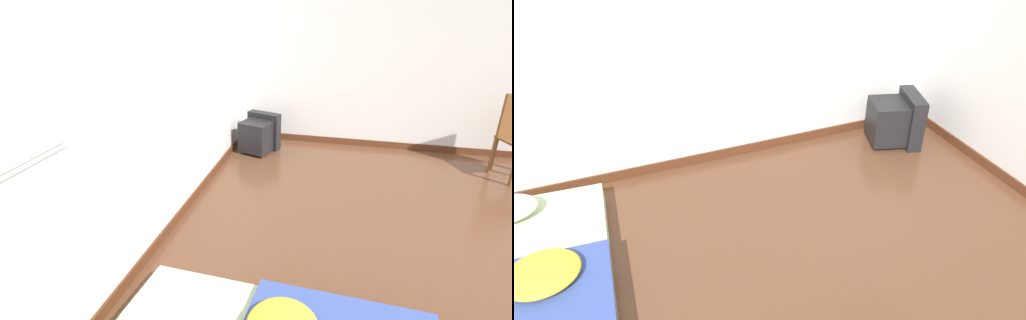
{
  "view_description": "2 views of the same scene",
  "coord_description": "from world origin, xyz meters",
  "views": [
    {
      "loc": [
        -2.49,
        1.36,
        2.03
      ],
      "look_at": [
        0.85,
        2.15,
        0.54
      ],
      "focal_mm": 28.0,
      "sensor_mm": 36.0,
      "label": 1
    },
    {
      "loc": [
        -0.31,
        -0.97,
        2.5
      ],
      "look_at": [
        0.85,
        1.89,
        0.51
      ],
      "focal_mm": 35.0,
      "sensor_mm": 36.0,
      "label": 2
    }
  ],
  "objects": [
    {
      "name": "crt_tv",
      "position": [
        2.4,
        2.47,
        0.24
      ],
      "size": [
        0.55,
        0.52,
        0.5
      ],
      "color": "black",
      "rests_on": "ground_plane"
    },
    {
      "name": "mattress_bed",
      "position": [
        -0.92,
        1.65,
        0.11
      ],
      "size": [
        1.17,
        1.99,
        0.3
      ],
      "color": "beige",
      "rests_on": "ground_plane"
    },
    {
      "name": "wall_back",
      "position": [
        -0.02,
        2.86,
        1.29
      ],
      "size": [
        8.22,
        0.08,
        2.6
      ],
      "color": "silver",
      "rests_on": "ground_plane"
    }
  ]
}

